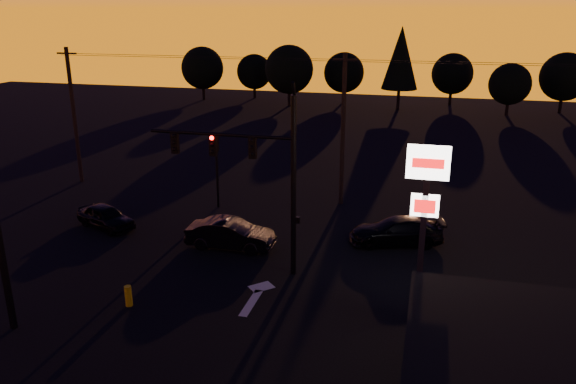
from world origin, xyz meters
name	(u,v)px	position (x,y,z in m)	size (l,w,h in m)	color
ground	(231,314)	(0.00, 0.00, 0.00)	(120.00, 120.00, 0.00)	black
lane_arrow	(256,295)	(0.50, 1.67, 0.01)	(1.20, 3.10, 0.01)	beige
traffic_signal_mast	(257,165)	(-0.10, 3.99, 4.94)	(6.79, 0.52, 8.58)	black
secondary_signal	(217,161)	(-5.00, 11.49, 2.86)	(0.30, 0.31, 4.35)	black
pylon_sign	(425,197)	(7.00, 1.50, 4.91)	(1.50, 0.28, 6.80)	black
utility_pole_0	(74,115)	(-16.00, 14.00, 4.59)	(1.40, 0.26, 9.00)	black
utility_pole_1	(343,129)	(2.00, 14.00, 4.59)	(1.40, 0.26, 9.00)	black
power_wires	(345,60)	(2.00, 14.00, 8.57)	(36.00, 1.22, 0.07)	black
bollard	(128,296)	(-4.18, -0.43, 0.43)	(0.29, 0.29, 0.86)	#CEBB0A
tree_0	(202,68)	(-22.00, 50.00, 4.06)	(5.36, 5.36, 6.74)	black
tree_1	(254,72)	(-16.00, 53.00, 3.43)	(4.54, 4.54, 5.71)	black
tree_2	(289,69)	(-10.00, 48.00, 4.37)	(5.77, 5.78, 7.26)	black
tree_3	(344,73)	(-4.00, 52.00, 3.75)	(4.95, 4.95, 6.22)	black
tree_4	(401,58)	(3.00, 49.00, 5.93)	(4.18, 4.18, 9.50)	black
tree_5	(452,74)	(9.00, 54.00, 3.75)	(4.95, 4.95, 6.22)	black
tree_6	(510,84)	(15.00, 48.00, 3.43)	(4.54, 4.54, 5.71)	black
tree_7	(565,77)	(21.00, 51.00, 4.06)	(5.36, 5.36, 6.74)	black
car_left	(106,217)	(-9.69, 6.88, 0.62)	(1.48, 3.67, 1.25)	black
car_mid	(230,234)	(-2.21, 6.03, 0.72)	(1.52, 4.37, 1.44)	black
car_right	(396,231)	(5.71, 8.59, 0.68)	(1.90, 4.66, 1.35)	black
suv_parked	(478,380)	(8.97, -2.88, 0.68)	(2.26, 4.89, 1.36)	black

